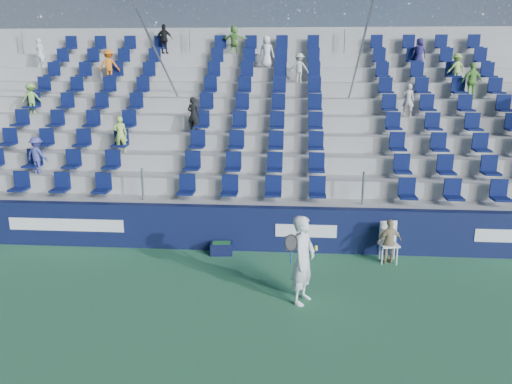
# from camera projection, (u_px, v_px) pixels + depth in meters

# --- Properties ---
(ground) EXTENTS (70.00, 70.00, 0.00)m
(ground) POSITION_uv_depth(u_px,v_px,m) (236.00, 304.00, 10.45)
(ground) COLOR #307047
(ground) RESTS_ON ground
(sponsor_wall) EXTENTS (24.00, 0.32, 1.20)m
(sponsor_wall) POSITION_uv_depth(u_px,v_px,m) (250.00, 228.00, 13.33)
(sponsor_wall) COLOR #10163C
(sponsor_wall) RESTS_ON ground
(grandstand) EXTENTS (24.00, 8.17, 6.63)m
(grandstand) POSITION_uv_depth(u_px,v_px,m) (262.00, 142.00, 17.85)
(grandstand) COLOR #A4A49F
(grandstand) RESTS_ON ground
(tennis_player) EXTENTS (0.75, 0.81, 1.89)m
(tennis_player) POSITION_uv_depth(u_px,v_px,m) (303.00, 260.00, 10.31)
(tennis_player) COLOR silver
(tennis_player) RESTS_ON ground
(line_judge_chair) EXTENTS (0.53, 0.54, 1.02)m
(line_judge_chair) POSITION_uv_depth(u_px,v_px,m) (388.00, 239.00, 12.59)
(line_judge_chair) COLOR white
(line_judge_chair) RESTS_ON ground
(line_judge) EXTENTS (0.72, 0.48, 1.14)m
(line_judge) POSITION_uv_depth(u_px,v_px,m) (389.00, 241.00, 12.45)
(line_judge) COLOR tan
(line_judge) RESTS_ON ground
(ball_bin) EXTENTS (0.60, 0.43, 0.32)m
(ball_bin) POSITION_uv_depth(u_px,v_px,m) (222.00, 248.00, 13.11)
(ball_bin) COLOR #0F1337
(ball_bin) RESTS_ON ground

